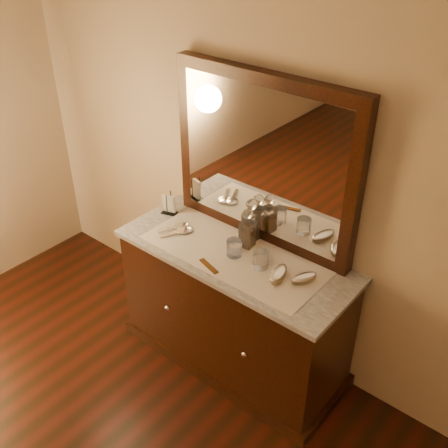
{
  "coord_description": "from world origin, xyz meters",
  "views": [
    {
      "loc": [
        1.52,
        0.01,
        2.64
      ],
      "look_at": [
        0.0,
        1.85,
        1.1
      ],
      "focal_mm": 42.14,
      "sensor_mm": 36.0,
      "label": 1
    }
  ],
  "objects_px": {
    "napkin_rack": "(169,205)",
    "decanter_left": "(251,224)",
    "hand_mirror_inner": "(182,231)",
    "pin_dish": "(235,250)",
    "hand_mirror_outer": "(179,226)",
    "decanter_right": "(247,232)",
    "brush_far": "(304,278)",
    "mirror_frame": "(263,161)",
    "brush_near": "(278,274)",
    "dresser_cabinet": "(234,310)",
    "comb": "(209,266)"
  },
  "relations": [
    {
      "from": "napkin_rack",
      "to": "decanter_left",
      "type": "xyz_separation_m",
      "value": [
        0.59,
        0.09,
        0.05
      ]
    },
    {
      "from": "dresser_cabinet",
      "to": "decanter_right",
      "type": "xyz_separation_m",
      "value": [
        0.01,
        0.1,
        0.54
      ]
    },
    {
      "from": "comb",
      "to": "brush_far",
      "type": "bearing_deg",
      "value": 41.26
    },
    {
      "from": "brush_near",
      "to": "brush_far",
      "type": "height_order",
      "value": "brush_near"
    },
    {
      "from": "napkin_rack",
      "to": "brush_near",
      "type": "xyz_separation_m",
      "value": [
        0.93,
        -0.11,
        -0.03
      ]
    },
    {
      "from": "dresser_cabinet",
      "to": "hand_mirror_outer",
      "type": "xyz_separation_m",
      "value": [
        -0.43,
        -0.02,
        0.45
      ]
    },
    {
      "from": "comb",
      "to": "brush_near",
      "type": "distance_m",
      "value": 0.39
    },
    {
      "from": "pin_dish",
      "to": "hand_mirror_outer",
      "type": "height_order",
      "value": "hand_mirror_outer"
    },
    {
      "from": "hand_mirror_inner",
      "to": "napkin_rack",
      "type": "bearing_deg",
      "value": 152.01
    },
    {
      "from": "napkin_rack",
      "to": "dresser_cabinet",
      "type": "bearing_deg",
      "value": -7.07
    },
    {
      "from": "decanter_left",
      "to": "hand_mirror_outer",
      "type": "xyz_separation_m",
      "value": [
        -0.42,
        -0.19,
        -0.1
      ]
    },
    {
      "from": "napkin_rack",
      "to": "hand_mirror_inner",
      "type": "distance_m",
      "value": 0.25
    },
    {
      "from": "decanter_right",
      "to": "brush_near",
      "type": "distance_m",
      "value": 0.35
    },
    {
      "from": "napkin_rack",
      "to": "hand_mirror_outer",
      "type": "relative_size",
      "value": 0.73
    },
    {
      "from": "dresser_cabinet",
      "to": "hand_mirror_outer",
      "type": "height_order",
      "value": "hand_mirror_outer"
    },
    {
      "from": "decanter_left",
      "to": "decanter_right",
      "type": "height_order",
      "value": "decanter_left"
    },
    {
      "from": "napkin_rack",
      "to": "hand_mirror_outer",
      "type": "distance_m",
      "value": 0.2
    },
    {
      "from": "brush_near",
      "to": "brush_far",
      "type": "distance_m",
      "value": 0.14
    },
    {
      "from": "mirror_frame",
      "to": "decanter_right",
      "type": "bearing_deg",
      "value": -85.55
    },
    {
      "from": "mirror_frame",
      "to": "brush_near",
      "type": "height_order",
      "value": "mirror_frame"
    },
    {
      "from": "dresser_cabinet",
      "to": "decanter_right",
      "type": "height_order",
      "value": "decanter_right"
    },
    {
      "from": "hand_mirror_outer",
      "to": "comb",
      "type": "bearing_deg",
      "value": -24.26
    },
    {
      "from": "decanter_right",
      "to": "hand_mirror_outer",
      "type": "distance_m",
      "value": 0.47
    },
    {
      "from": "decanter_left",
      "to": "hand_mirror_outer",
      "type": "bearing_deg",
      "value": -156.08
    },
    {
      "from": "decanter_left",
      "to": "brush_near",
      "type": "xyz_separation_m",
      "value": [
        0.34,
        -0.2,
        -0.08
      ]
    },
    {
      "from": "decanter_left",
      "to": "hand_mirror_inner",
      "type": "distance_m",
      "value": 0.44
    },
    {
      "from": "decanter_left",
      "to": "hand_mirror_inner",
      "type": "bearing_deg",
      "value": -150.12
    },
    {
      "from": "decanter_right",
      "to": "brush_far",
      "type": "xyz_separation_m",
      "value": [
        0.44,
        -0.07,
        -0.08
      ]
    },
    {
      "from": "decanter_left",
      "to": "brush_far",
      "type": "xyz_separation_m",
      "value": [
        0.47,
        -0.14,
        -0.08
      ]
    },
    {
      "from": "hand_mirror_outer",
      "to": "pin_dish",
      "type": "bearing_deg",
      "value": 3.46
    },
    {
      "from": "brush_far",
      "to": "brush_near",
      "type": "bearing_deg",
      "value": -153.68
    },
    {
      "from": "hand_mirror_outer",
      "to": "napkin_rack",
      "type": "bearing_deg",
      "value": 151.86
    },
    {
      "from": "comb",
      "to": "hand_mirror_outer",
      "type": "relative_size",
      "value": 0.75
    },
    {
      "from": "hand_mirror_outer",
      "to": "hand_mirror_inner",
      "type": "height_order",
      "value": "same"
    },
    {
      "from": "pin_dish",
      "to": "napkin_rack",
      "type": "distance_m",
      "value": 0.6
    },
    {
      "from": "decanter_right",
      "to": "brush_near",
      "type": "xyz_separation_m",
      "value": [
        0.31,
        -0.13,
        -0.07
      ]
    },
    {
      "from": "hand_mirror_inner",
      "to": "pin_dish",
      "type": "bearing_deg",
      "value": 7.83
    },
    {
      "from": "comb",
      "to": "hand_mirror_inner",
      "type": "xyz_separation_m",
      "value": [
        -0.35,
        0.16,
        0.0
      ]
    },
    {
      "from": "hand_mirror_outer",
      "to": "hand_mirror_inner",
      "type": "bearing_deg",
      "value": -27.47
    },
    {
      "from": "napkin_rack",
      "to": "hand_mirror_outer",
      "type": "bearing_deg",
      "value": -28.14
    },
    {
      "from": "napkin_rack",
      "to": "decanter_right",
      "type": "relative_size",
      "value": 0.6
    },
    {
      "from": "mirror_frame",
      "to": "decanter_right",
      "type": "height_order",
      "value": "mirror_frame"
    },
    {
      "from": "brush_far",
      "to": "hand_mirror_outer",
      "type": "distance_m",
      "value": 0.89
    },
    {
      "from": "decanter_left",
      "to": "brush_far",
      "type": "height_order",
      "value": "decanter_left"
    },
    {
      "from": "comb",
      "to": "decanter_right",
      "type": "bearing_deg",
      "value": 98.13
    },
    {
      "from": "comb",
      "to": "hand_mirror_inner",
      "type": "relative_size",
      "value": 0.71
    },
    {
      "from": "decanter_right",
      "to": "hand_mirror_outer",
      "type": "xyz_separation_m",
      "value": [
        -0.44,
        -0.12,
        -0.09
      ]
    },
    {
      "from": "hand_mirror_outer",
      "to": "brush_near",
      "type": "bearing_deg",
      "value": -1.27
    },
    {
      "from": "mirror_frame",
      "to": "hand_mirror_inner",
      "type": "height_order",
      "value": "mirror_frame"
    },
    {
      "from": "napkin_rack",
      "to": "hand_mirror_inner",
      "type": "bearing_deg",
      "value": -27.99
    }
  ]
}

